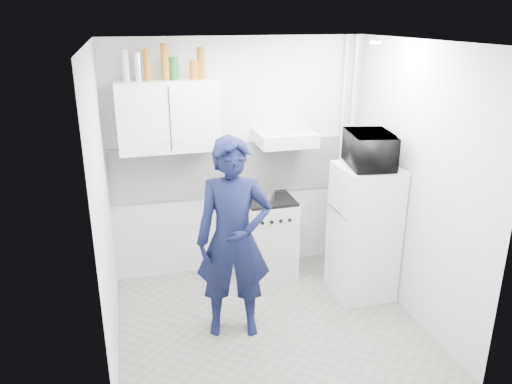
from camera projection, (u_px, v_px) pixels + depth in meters
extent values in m
plane|color=slate|center=(270.00, 324.00, 4.77)|extent=(2.80, 2.80, 0.00)
plane|color=white|center=(273.00, 42.00, 3.90)|extent=(2.80, 2.80, 0.00)
plane|color=silver|center=(238.00, 159.00, 5.47)|extent=(2.80, 0.00, 2.80)
plane|color=silver|center=(104.00, 213.00, 4.00)|extent=(0.00, 2.60, 2.60)
plane|color=silver|center=(414.00, 184.00, 4.68)|extent=(0.00, 2.60, 2.60)
imported|color=black|center=(234.00, 240.00, 4.40)|extent=(0.75, 0.57, 1.85)
cube|color=#BEBEBE|center=(268.00, 237.00, 5.60)|extent=(0.55, 0.55, 0.88)
cube|color=silver|center=(363.00, 231.00, 5.12)|extent=(0.58, 0.58, 1.40)
cube|color=black|center=(269.00, 199.00, 5.45)|extent=(0.53, 0.53, 0.03)
cylinder|color=silver|center=(267.00, 195.00, 5.39)|extent=(0.17, 0.17, 0.09)
imported|color=black|center=(370.00, 150.00, 4.83)|extent=(0.66, 0.51, 0.33)
cylinder|color=#B2B7BC|center=(125.00, 65.00, 4.69)|extent=(0.07, 0.07, 0.30)
cylinder|color=silver|center=(138.00, 67.00, 4.72)|extent=(0.07, 0.07, 0.27)
cylinder|color=brown|center=(147.00, 65.00, 4.74)|extent=(0.07, 0.07, 0.30)
cylinder|color=brown|center=(165.00, 62.00, 4.77)|extent=(0.08, 0.08, 0.35)
cylinder|color=#144C1E|center=(174.00, 68.00, 4.82)|extent=(0.09, 0.09, 0.22)
cylinder|color=brown|center=(194.00, 70.00, 4.87)|extent=(0.10, 0.10, 0.18)
cylinder|color=brown|center=(201.00, 63.00, 4.86)|extent=(0.08, 0.08, 0.31)
cube|color=silver|center=(168.00, 116.00, 4.95)|extent=(1.00, 0.35, 0.70)
cube|color=#BEBEBE|center=(285.00, 138.00, 5.27)|extent=(0.60, 0.50, 0.14)
cube|color=white|center=(239.00, 168.00, 5.49)|extent=(2.74, 0.03, 0.60)
cylinder|color=#BEBEBE|center=(350.00, 153.00, 5.72)|extent=(0.05, 0.05, 2.60)
cylinder|color=#BEBEBE|center=(341.00, 154.00, 5.69)|extent=(0.04, 0.04, 2.60)
cylinder|color=white|center=(376.00, 43.00, 4.34)|extent=(0.10, 0.10, 0.02)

